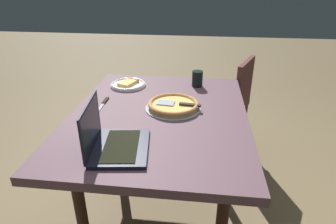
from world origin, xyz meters
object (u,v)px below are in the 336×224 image
at_px(dining_table, 159,126).
at_px(laptop, 112,141).
at_px(chair_near, 229,101).
at_px(drink_cup, 197,79).
at_px(pizza_plate, 128,84).
at_px(pizza_tray, 173,105).
at_px(table_knife, 104,103).

bearing_deg(dining_table, laptop, -21.44).
bearing_deg(laptop, chair_near, 152.72).
bearing_deg(chair_near, drink_cup, -35.79).
bearing_deg(pizza_plate, dining_table, 34.48).
relative_size(laptop, pizza_tray, 1.05).
bearing_deg(table_knife, pizza_plate, 166.37).
relative_size(laptop, table_knife, 1.62).
distance_m(dining_table, chair_near, 0.99).
height_order(dining_table, table_knife, table_knife).
xyz_separation_m(dining_table, pizza_plate, (-0.40, -0.28, 0.10)).
relative_size(dining_table, chair_near, 1.48).
bearing_deg(chair_near, pizza_plate, -60.02).
xyz_separation_m(drink_cup, chair_near, (-0.38, 0.28, -0.33)).
height_order(laptop, chair_near, laptop).
distance_m(table_knife, drink_cup, 0.67).
distance_m(drink_cup, chair_near, 0.57).
height_order(laptop, pizza_tray, laptop).
bearing_deg(table_knife, pizza_tray, 87.67).
height_order(dining_table, pizza_tray, pizza_tray).
xyz_separation_m(table_knife, drink_cup, (-0.37, 0.56, 0.05)).
bearing_deg(pizza_plate, pizza_tray, 46.68).
height_order(pizza_tray, drink_cup, drink_cup).
distance_m(laptop, drink_cup, 0.92).
height_order(drink_cup, chair_near, drink_cup).
height_order(dining_table, pizza_plate, pizza_plate).
bearing_deg(drink_cup, dining_table, -24.14).
distance_m(pizza_plate, pizza_tray, 0.49).
bearing_deg(table_knife, dining_table, 76.08).
xyz_separation_m(dining_table, table_knife, (-0.09, -0.35, 0.09)).
relative_size(pizza_plate, pizza_tray, 0.75).
height_order(pizza_tray, table_knife, pizza_tray).
height_order(table_knife, drink_cup, drink_cup).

